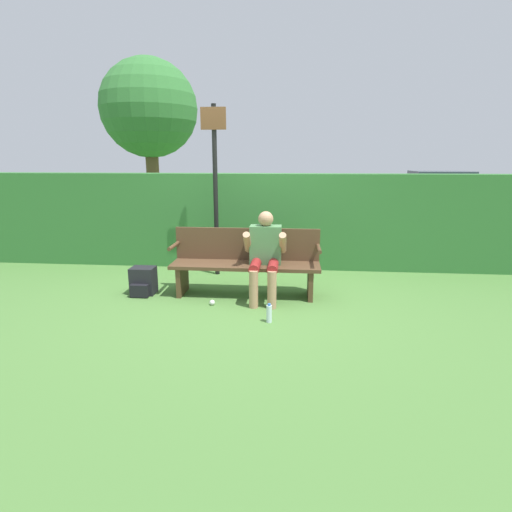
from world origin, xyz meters
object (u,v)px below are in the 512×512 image
parked_car (439,192)px  tree (149,110)px  person_seated (265,252)px  backpack (143,282)px  park_bench (246,261)px  water_bottle (269,314)px  signpost (215,180)px

parked_car → tree: tree is taller
parked_car → tree: size_ratio=0.93×
person_seated → backpack: (-1.63, 0.00, -0.44)m
tree → parked_car: bearing=26.1°
person_seated → parked_car: size_ratio=0.29×
backpack → person_seated: bearing=-0.0°
park_bench → tree: 6.38m
backpack → parked_car: parked_car is taller
park_bench → water_bottle: 1.07m
water_bottle → signpost: (-0.92, 1.83, 1.36)m
person_seated → signpost: signpost is taller
backpack → water_bottle: backpack is taller
signpost → parked_car: 10.43m
water_bottle → parked_car: parked_car is taller
park_bench → person_seated: size_ratio=1.74×
signpost → tree: 5.05m
backpack → signpost: 1.83m
park_bench → tree: size_ratio=0.47×
signpost → person_seated: bearing=-51.4°
park_bench → signpost: (-0.56, 0.88, 1.01)m
parked_car → person_seated: bearing=-118.9°
water_bottle → parked_car: 11.48m
person_seated → backpack: size_ratio=3.07×
person_seated → water_bottle: 0.96m
person_seated → tree: tree is taller
water_bottle → signpost: signpost is taller
backpack → signpost: bearing=51.6°
water_bottle → parked_car: (5.24, 10.20, 0.55)m
signpost → tree: (-2.42, 4.17, 1.48)m
park_bench → parked_car: 10.82m
park_bench → backpack: 1.40m
park_bench → signpost: size_ratio=0.77×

